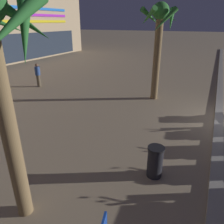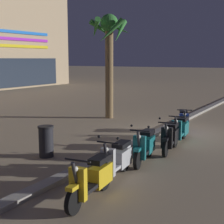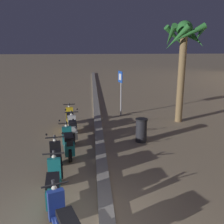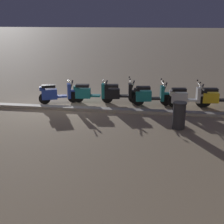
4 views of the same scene
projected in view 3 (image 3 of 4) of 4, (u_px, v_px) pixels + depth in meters
The scene contains 8 objects.
scooter_yellow_tail_end at pixel (70, 120), 11.57m from camera, with size 1.85×0.58×1.04m.
scooter_silver_mid_centre at pixel (73, 129), 10.26m from camera, with size 1.73×0.57×1.17m.
scooter_teal_lead_nearest at pixel (68, 143), 8.78m from camera, with size 1.73×0.63×1.17m.
scooter_black_far_back at pixel (56, 162), 7.39m from camera, with size 1.72×0.62×1.17m.
scooter_teal_second_in_line at pixel (54, 186), 6.15m from camera, with size 1.84×0.57×1.04m.
crossing_sign at pixel (121, 88), 13.62m from camera, with size 0.59×0.18×2.40m.
palm_tree_by_mall_entrance at pixel (184, 47), 11.92m from camera, with size 2.18×2.10×4.83m.
litter_bin at pixel (141, 130), 10.07m from camera, with size 0.48×0.48×0.95m.
Camera 3 is at (4.50, 0.26, 3.77)m, focal length 40.84 mm.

